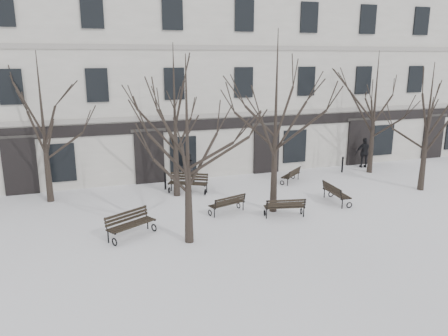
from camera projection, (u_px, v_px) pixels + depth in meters
name	position (u px, v px, depth m)	size (l,w,h in m)	color
ground	(267.00, 226.00, 18.08)	(100.00, 100.00, 0.00)	white
building	(188.00, 77.00, 28.63)	(40.40, 10.20, 11.40)	silver
tree_1	(187.00, 129.00, 15.44)	(4.83, 4.83, 6.90)	black
tree_2	(276.00, 101.00, 18.59)	(5.56, 5.56, 7.94)	black
tree_3	(429.00, 112.00, 22.01)	(4.59, 4.59, 6.56)	black
tree_4	(42.00, 110.00, 20.08)	(4.96, 4.96, 7.09)	black
tree_5	(174.00, 103.00, 20.90)	(5.22, 5.22, 7.46)	black
tree_6	(375.00, 98.00, 25.41)	(5.01, 5.01, 7.16)	black
bench_0	(130.00, 223.00, 16.85)	(2.03, 1.57, 0.99)	black
bench_1	(228.00, 203.00, 19.41)	(1.78, 1.10, 0.85)	black
bench_2	(285.00, 206.00, 18.96)	(1.83, 0.97, 0.88)	black
bench_3	(188.00, 182.00, 22.39)	(2.06, 1.56, 1.00)	black
bench_4	(291.00, 175.00, 24.27)	(1.57, 1.44, 0.81)	black
bench_5	(336.00, 193.00, 20.82)	(0.79, 1.88, 0.93)	black
bollard_a	(165.00, 180.00, 22.92)	(0.13, 0.13, 0.97)	black
bollard_b	(342.00, 164.00, 26.39)	(0.12, 0.12, 0.97)	black
pedestrian_b	(188.00, 182.00, 24.44)	(0.80, 0.63, 1.65)	black
pedestrian_c	(363.00, 167.00, 27.72)	(1.11, 0.46, 1.89)	black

